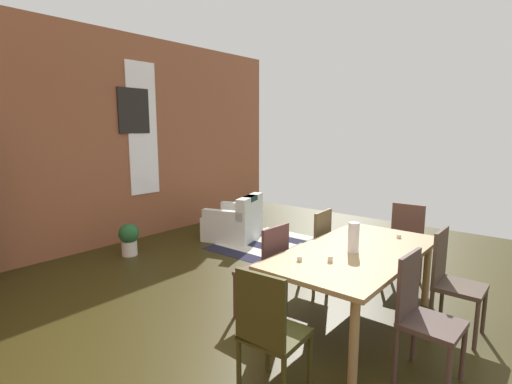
{
  "coord_description": "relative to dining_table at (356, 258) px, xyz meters",
  "views": [
    {
      "loc": [
        -2.41,
        -1.97,
        1.86
      ],
      "look_at": [
        1.73,
        1.46,
        0.96
      ],
      "focal_mm": 27.09,
      "sensor_mm": 36.0,
      "label": 1
    }
  ],
  "objects": [
    {
      "name": "ground_plane",
      "position": [
        -0.83,
        0.5,
        -0.66
      ],
      "size": [
        10.3,
        10.3,
        0.0
      ],
      "primitive_type": "plane",
      "color": "#30290E"
    },
    {
      "name": "armchair_white",
      "position": [
        1.42,
        2.85,
        -0.39
      ],
      "size": [
        1.01,
        1.01,
        0.75
      ],
      "color": "silver",
      "rests_on": "ground"
    },
    {
      "name": "vase_on_table",
      "position": [
        -0.08,
        0.0,
        0.21
      ],
      "size": [
        0.1,
        0.1,
        0.28
      ],
      "primitive_type": "cylinder",
      "color": "silver",
      "rests_on": "dining_table"
    },
    {
      "name": "dining_chair_far_right",
      "position": [
        0.44,
        0.72,
        -0.15
      ],
      "size": [
        0.43,
        0.43,
        0.95
      ],
      "color": "brown",
      "rests_on": "ground"
    },
    {
      "name": "dining_chair_near_right",
      "position": [
        0.43,
        -0.72,
        -0.15
      ],
      "size": [
        0.4,
        0.4,
        0.95
      ],
      "color": "#44362A",
      "rests_on": "ground"
    },
    {
      "name": "striped_rug",
      "position": [
        1.51,
        2.34,
        -0.66
      ],
      "size": [
        1.68,
        1.06,
        0.01
      ],
      "color": "#1E1E33",
      "rests_on": "ground"
    },
    {
      "name": "dining_chair_head_left",
      "position": [
        -1.33,
        -0.01,
        -0.15
      ],
      "size": [
        0.43,
        0.43,
        0.95
      ],
      "color": "#343213",
      "rests_on": "ground"
    },
    {
      "name": "tealight_candle_2",
      "position": [
        -0.43,
        0.04,
        0.1
      ],
      "size": [
        0.04,
        0.04,
        0.05
      ],
      "primitive_type": "cylinder",
      "color": "silver",
      "rests_on": "dining_table"
    },
    {
      "name": "window_pane_1",
      "position": [
        0.55,
        4.12,
        1.17
      ],
      "size": [
        0.55,
        0.02,
        2.17
      ],
      "primitive_type": "cube",
      "color": "white"
    },
    {
      "name": "potted_plant_by_shelf",
      "position": [
        -0.22,
        3.45,
        -0.4
      ],
      "size": [
        0.29,
        0.29,
        0.48
      ],
      "color": "silver",
      "rests_on": "ground"
    },
    {
      "name": "back_wall_brick",
      "position": [
        -0.83,
        4.19,
        1.0
      ],
      "size": [
        8.93,
        0.12,
        3.33
      ],
      "primitive_type": "cube",
      "color": "brown",
      "rests_on": "ground"
    },
    {
      "name": "dining_chair_near_left",
      "position": [
        -0.43,
        -0.72,
        -0.15
      ],
      "size": [
        0.42,
        0.42,
        0.95
      ],
      "color": "#45342F",
      "rests_on": "ground"
    },
    {
      "name": "tealight_candle_0",
      "position": [
        -0.58,
        0.25,
        0.1
      ],
      "size": [
        0.04,
        0.04,
        0.04
      ],
      "primitive_type": "cylinder",
      "color": "silver",
      "rests_on": "dining_table"
    },
    {
      "name": "framed_picture",
      "position": [
        0.4,
        4.11,
        1.46
      ],
      "size": [
        0.56,
        0.03,
        0.72
      ],
      "primitive_type": "cube",
      "color": "black"
    },
    {
      "name": "dining_chair_head_right",
      "position": [
        1.33,
        0.01,
        -0.15
      ],
      "size": [
        0.43,
        0.43,
        0.95
      ],
      "color": "brown",
      "rests_on": "ground"
    },
    {
      "name": "dining_chair_far_left",
      "position": [
        -0.43,
        0.72,
        -0.15
      ],
      "size": [
        0.41,
        0.41,
        0.95
      ],
      "color": "#4D2E2F",
      "rests_on": "ground"
    },
    {
      "name": "tealight_candle_1",
      "position": [
        0.65,
        -0.16,
        0.09
      ],
      "size": [
        0.04,
        0.04,
        0.03
      ],
      "primitive_type": "cylinder",
      "color": "silver",
      "rests_on": "dining_table"
    },
    {
      "name": "dining_table",
      "position": [
        0.0,
        0.0,
        0.0
      ],
      "size": [
        1.91,
        0.99,
        0.74
      ],
      "color": "#95794F",
      "rests_on": "ground"
    }
  ]
}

